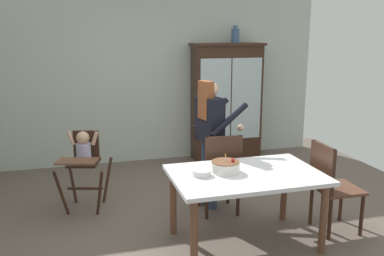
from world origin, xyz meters
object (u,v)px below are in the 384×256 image
object	(u,v)px
birthday_cake	(225,167)
dining_chair_right_end	(329,181)
dining_table	(246,182)
serving_bowl	(202,173)
high_chair_with_toddler	(84,156)
ceramic_vase	(235,35)
dining_chair_far_side	(221,169)
china_cabinet	(226,102)
adult_person	(210,129)

from	to	relation	value
birthday_cake	dining_chair_right_end	distance (m)	1.16
dining_table	serving_bowl	bearing A→B (deg)	173.75
high_chair_with_toddler	dining_table	world-z (taller)	high_chair_with_toddler
ceramic_vase	dining_chair_far_side	size ratio (longest dim) A/B	0.28
serving_bowl	high_chair_with_toddler	bearing A→B (deg)	130.28
ceramic_vase	dining_table	size ratio (longest dim) A/B	0.19
china_cabinet	adult_person	xyz separation A→B (m)	(-0.88, -1.83, 0.02)
high_chair_with_toddler	birthday_cake	size ratio (longest dim) A/B	3.39
ceramic_vase	adult_person	xyz separation A→B (m)	(-1.01, -1.83, -1.05)
china_cabinet	dining_table	size ratio (longest dim) A/B	1.30
china_cabinet	ceramic_vase	bearing A→B (deg)	1.63
dining_chair_far_side	dining_chair_right_end	size ratio (longest dim) A/B	1.00
china_cabinet	ceramic_vase	distance (m)	1.07
adult_person	dining_table	xyz separation A→B (m)	(0.05, -0.96, -0.32)
adult_person	dining_chair_right_end	xyz separation A→B (m)	(1.00, -0.96, -0.41)
ceramic_vase	high_chair_with_toddler	world-z (taller)	ceramic_vase
serving_bowl	birthday_cake	bearing A→B (deg)	8.11
serving_bowl	adult_person	bearing A→B (deg)	67.12
dining_table	birthday_cake	xyz separation A→B (m)	(-0.18, 0.08, 0.15)
dining_table	dining_chair_far_side	size ratio (longest dim) A/B	1.52
ceramic_vase	high_chair_with_toddler	size ratio (longest dim) A/B	0.28
dining_table	serving_bowl	size ratio (longest dim) A/B	8.09
adult_person	serving_bowl	distance (m)	1.01
dining_table	dining_chair_far_side	world-z (taller)	dining_chair_far_side
china_cabinet	birthday_cake	size ratio (longest dim) A/B	6.77
china_cabinet	high_chair_with_toddler	bearing A→B (deg)	-147.38
dining_table	serving_bowl	world-z (taller)	serving_bowl
dining_table	dining_chair_right_end	world-z (taller)	dining_chair_right_end
ceramic_vase	dining_chair_far_side	world-z (taller)	ceramic_vase
china_cabinet	serving_bowl	size ratio (longest dim) A/B	10.53
high_chair_with_toddler	dining_table	distance (m)	1.98
china_cabinet	high_chair_with_toddler	world-z (taller)	china_cabinet
ceramic_vase	serving_bowl	xyz separation A→B (m)	(-1.40, -2.75, -1.25)
dining_table	dining_chair_far_side	distance (m)	0.70
birthday_cake	serving_bowl	size ratio (longest dim) A/B	1.56
china_cabinet	high_chair_with_toddler	distance (m)	2.78
serving_bowl	dining_chair_right_end	distance (m)	1.40
birthday_cake	dining_chair_far_side	size ratio (longest dim) A/B	0.29
birthday_cake	dining_table	bearing A→B (deg)	-24.59
serving_bowl	dining_chair_far_side	bearing A→B (deg)	56.40
serving_bowl	dining_chair_far_side	distance (m)	0.81
high_chair_with_toddler	birthday_cake	xyz separation A→B (m)	(1.32, -1.22, 0.14)
dining_table	birthday_cake	distance (m)	0.25
birthday_cake	high_chair_with_toddler	bearing A→B (deg)	137.23
adult_person	birthday_cake	size ratio (longest dim) A/B	5.47
birthday_cake	serving_bowl	world-z (taller)	birthday_cake
high_chair_with_toddler	dining_chair_right_end	xyz separation A→B (m)	(2.45, -1.30, -0.10)
dining_table	china_cabinet	bearing A→B (deg)	73.43
ceramic_vase	adult_person	world-z (taller)	ceramic_vase
ceramic_vase	china_cabinet	bearing A→B (deg)	-178.37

